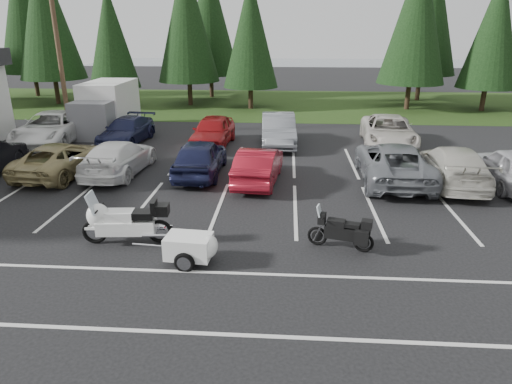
% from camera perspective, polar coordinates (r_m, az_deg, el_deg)
% --- Properties ---
extents(ground, '(120.00, 120.00, 0.00)m').
position_cam_1_polar(ground, '(15.34, -7.07, -3.28)').
color(ground, black).
rests_on(ground, ground).
extents(grass_strip, '(80.00, 16.00, 0.01)m').
position_cam_1_polar(grass_strip, '(38.40, -0.37, 11.01)').
color(grass_strip, '#1D3812').
rests_on(grass_strip, ground).
extents(lake_water, '(70.00, 50.00, 0.02)m').
position_cam_1_polar(lake_water, '(69.09, 5.05, 14.96)').
color(lake_water, slate).
rests_on(lake_water, ground).
extents(utility_pole, '(1.60, 0.26, 9.00)m').
position_cam_1_polar(utility_pole, '(28.86, -23.43, 15.83)').
color(utility_pole, '#473321').
rests_on(utility_pole, ground).
extents(box_truck, '(2.40, 5.60, 2.90)m').
position_cam_1_polar(box_truck, '(28.83, -18.50, 9.88)').
color(box_truck, silver).
rests_on(box_truck, ground).
extents(stall_markings, '(32.00, 16.00, 0.01)m').
position_cam_1_polar(stall_markings, '(17.16, -5.85, -0.64)').
color(stall_markings, silver).
rests_on(stall_markings, ground).
extents(conifer_2, '(5.10, 5.10, 11.89)m').
position_cam_1_polar(conifer_2, '(41.19, -24.82, 19.61)').
color(conifer_2, '#332316').
rests_on(conifer_2, ground).
extents(conifer_3, '(3.87, 3.87, 9.02)m').
position_cam_1_polar(conifer_3, '(37.66, -17.71, 18.00)').
color(conifer_3, '#332316').
rests_on(conifer_3, ground).
extents(conifer_4, '(4.80, 4.80, 11.17)m').
position_cam_1_polar(conifer_4, '(37.55, -8.68, 20.59)').
color(conifer_4, '#332316').
rests_on(conifer_4, ground).
extents(conifer_5, '(4.14, 4.14, 9.63)m').
position_cam_1_polar(conifer_5, '(35.53, -0.69, 19.39)').
color(conifer_5, '#332316').
rests_on(conifer_5, ground).
extents(conifer_6, '(4.93, 4.93, 11.48)m').
position_cam_1_polar(conifer_6, '(37.07, 19.46, 20.04)').
color(conifer_6, '#332316').
rests_on(conifer_6, ground).
extents(conifer_7, '(4.27, 4.27, 9.94)m').
position_cam_1_polar(conifer_7, '(38.51, 27.70, 17.57)').
color(conifer_7, '#332316').
rests_on(conifer_7, ground).
extents(conifer_back_a, '(5.28, 5.28, 12.30)m').
position_cam_1_polar(conifer_back_a, '(46.78, -26.94, 19.45)').
color(conifer_back_a, '#332316').
rests_on(conifer_back_a, ground).
extents(conifer_back_b, '(4.97, 4.97, 11.58)m').
position_cam_1_polar(conifer_back_b, '(41.88, -5.86, 20.96)').
color(conifer_back_b, '#332316').
rests_on(conifer_back_b, ground).
extents(conifer_back_c, '(5.50, 5.50, 12.81)m').
position_cam_1_polar(conifer_back_c, '(42.15, 20.69, 20.84)').
color(conifer_back_c, '#332316').
rests_on(conifer_back_c, ground).
extents(car_near_2, '(2.75, 5.18, 1.39)m').
position_cam_1_polar(car_near_2, '(21.26, -23.14, 3.86)').
color(car_near_2, '#9D8F5B').
rests_on(car_near_2, ground).
extents(car_near_3, '(2.27, 5.07, 1.44)m').
position_cam_1_polar(car_near_3, '(20.48, -16.80, 4.14)').
color(car_near_3, white).
rests_on(car_near_3, ground).
extents(car_near_4, '(1.86, 4.62, 1.57)m').
position_cam_1_polar(car_near_4, '(19.57, -7.02, 4.34)').
color(car_near_4, '#181C3D').
rests_on(car_near_4, ground).
extents(car_near_5, '(1.93, 4.48, 1.44)m').
position_cam_1_polar(car_near_5, '(18.52, 0.33, 3.37)').
color(car_near_5, maroon).
rests_on(car_near_5, ground).
extents(car_near_6, '(2.85, 5.83, 1.60)m').
position_cam_1_polar(car_near_6, '(19.48, 16.78, 3.58)').
color(car_near_6, slate).
rests_on(car_near_6, ground).
extents(car_near_7, '(2.59, 5.47, 1.54)m').
position_cam_1_polar(car_near_7, '(19.92, 23.36, 3.05)').
color(car_near_7, beige).
rests_on(car_near_7, ground).
extents(car_near_8, '(1.91, 4.69, 1.59)m').
position_cam_1_polar(car_near_8, '(20.58, 29.40, 2.68)').
color(car_near_8, '#BAB9BE').
rests_on(car_near_8, ground).
extents(car_far_0, '(3.20, 6.16, 1.66)m').
position_cam_1_polar(car_far_0, '(27.33, -24.21, 7.32)').
color(car_far_0, white).
rests_on(car_far_0, ground).
extents(car_far_1, '(2.32, 4.86, 1.37)m').
position_cam_1_polar(car_far_1, '(25.91, -15.88, 7.37)').
color(car_far_1, '#191C3E').
rests_on(car_far_1, ground).
extents(car_far_2, '(2.14, 4.74, 1.58)m').
position_cam_1_polar(car_far_2, '(24.45, -5.43, 7.57)').
color(car_far_2, maroon).
rests_on(car_far_2, ground).
extents(car_far_3, '(1.99, 5.05, 1.64)m').
position_cam_1_polar(car_far_3, '(24.61, 2.82, 7.79)').
color(car_far_3, gray).
rests_on(car_far_3, ground).
extents(car_far_4, '(3.11, 5.91, 1.58)m').
position_cam_1_polar(car_far_4, '(25.23, 16.23, 7.26)').
color(car_far_4, beige).
rests_on(car_far_4, ground).
extents(touring_motorcycle, '(2.97, 1.14, 1.61)m').
position_cam_1_polar(touring_motorcycle, '(13.74, -15.96, -3.14)').
color(touring_motorcycle, white).
rests_on(touring_motorcycle, ground).
extents(cargo_trailer, '(1.83, 1.13, 0.81)m').
position_cam_1_polar(cargo_trailer, '(12.44, -8.37, -7.08)').
color(cargo_trailer, white).
rests_on(cargo_trailer, ground).
extents(adventure_motorcycle, '(2.22, 1.27, 1.28)m').
position_cam_1_polar(adventure_motorcycle, '(13.18, 10.55, -4.48)').
color(adventure_motorcycle, black).
rests_on(adventure_motorcycle, ground).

